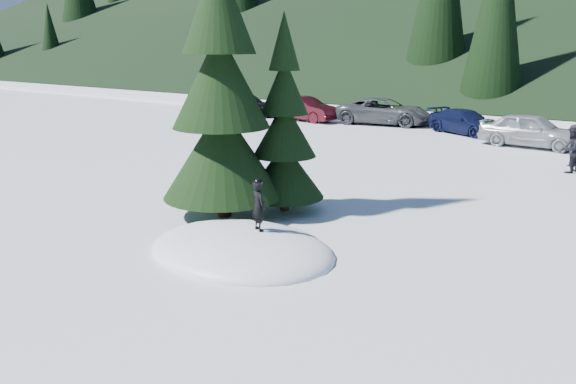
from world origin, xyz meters
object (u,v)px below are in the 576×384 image
Objects in this scene: spruce_short at (284,136)px; car_2 at (384,111)px; adult_2 at (574,145)px; car_0 at (245,104)px; child_skier at (259,206)px; car_1 at (304,109)px; car_3 at (465,122)px; adult_0 at (571,150)px; car_4 at (531,130)px; spruce_tall at (221,92)px.

car_2 is at bearing 108.75° from spruce_short.
car_0 is at bearing -54.88° from adult_2.
child_skier is 21.92m from car_2.
spruce_short is 19.53m from car_1.
car_1 is at bearing 117.89° from car_3.
spruce_short is 1.21× the size of car_1.
adult_0 is 5.37m from car_4.
child_skier is 14.71m from adult_2.
car_3 is at bearing 89.75° from spruce_tall.
spruce_tall reaches higher than spruce_short.
car_0 reaches higher than car_3.
car_3 is (-0.92, 16.93, -1.48)m from spruce_short.
car_1 is (-12.17, 19.15, -0.31)m from child_skier.
spruce_tall reaches higher than car_4.
spruce_tall is 1.99× the size of car_3.
adult_2 is 0.36× the size of car_4.
car_0 is (-15.28, 16.03, -1.33)m from spruce_short.
adult_0 reaches higher than adult_2.
car_4 is (3.80, -2.13, 0.14)m from car_3.
spruce_tall is 3.66m from child_skier.
car_2 is at bearing 104.70° from spruce_tall.
car_3 is (-2.37, 19.82, -0.42)m from child_skier.
spruce_tall is at bearing -9.78° from adult_0.
car_1 reaches higher than car_3.
car_0 reaches higher than car_1.
adult_0 is (6.41, 11.46, -2.49)m from spruce_tall.
adult_0 is at bearing 54.40° from adult_2.
car_1 is at bearing 118.82° from spruce_tall.
child_skier is at bearing 32.98° from adult_2.
spruce_short reaches higher than car_1.
car_3 is (0.08, 18.33, -2.69)m from spruce_tall.
spruce_short is at bearing 23.06° from adult_2.
car_2 is at bearing -104.42° from adult_0.
child_skier is 22.69m from car_1.
spruce_tall reaches higher than adult_0.
spruce_tall reaches higher than car_1.
spruce_tall is at bearing 21.78° from adult_2.
spruce_tall is 5.33× the size of adult_2.
car_4 reaches higher than car_2.
car_0 is 1.05× the size of car_3.
adult_2 is 16.73m from car_1.
car_1 is (4.57, 0.24, -0.04)m from car_0.
spruce_short is at bearing -143.67° from car_1.
car_4 is at bearing -97.56° from adult_2.
car_0 is 0.82× the size of car_2.
spruce_short is 17.02m from car_3.
spruce_tall is at bearing 169.48° from car_4.
adult_2 is 0.37× the size of car_3.
spruce_short reaches higher than adult_2.
car_0 is 1.00× the size of car_4.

